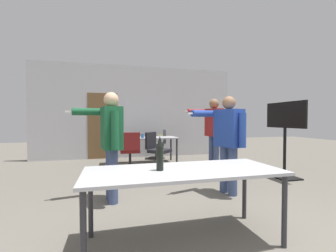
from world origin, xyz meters
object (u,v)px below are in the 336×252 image
(beer_bottle, at_px, (160,154))
(person_left_plaid, at_px, (111,137))
(drink_cup, at_px, (143,136))
(person_far_watching, at_px, (213,127))
(office_chair_far_left, at_px, (157,152))
(office_chair_near_pushed, at_px, (130,152))
(office_chair_far_right, at_px, (159,145))
(person_center_tall, at_px, (228,136))
(tv_screen, at_px, (285,131))

(beer_bottle, bearing_deg, person_left_plaid, 109.38)
(beer_bottle, xyz_separation_m, drink_cup, (0.38, 3.88, -0.11))
(person_far_watching, distance_m, office_chair_far_left, 1.51)
(person_left_plaid, bearing_deg, office_chair_near_pushed, -22.31)
(person_left_plaid, xyz_separation_m, office_chair_far_left, (1.13, 2.05, -0.55))
(person_left_plaid, relative_size, office_chair_far_right, 1.79)
(person_far_watching, xyz_separation_m, beer_bottle, (-1.91, -2.75, -0.14))
(person_center_tall, xyz_separation_m, beer_bottle, (-1.40, -1.19, -0.07))
(person_far_watching, relative_size, office_chair_far_right, 1.88)
(office_chair_far_right, bearing_deg, drink_cup, 154.31)
(person_far_watching, distance_m, beer_bottle, 3.35)
(tv_screen, height_order, office_chair_far_left, tv_screen)
(person_far_watching, bearing_deg, office_chair_far_right, 11.92)
(person_left_plaid, bearing_deg, drink_cup, -27.52)
(person_center_tall, distance_m, beer_bottle, 1.84)
(person_far_watching, bearing_deg, tv_screen, -141.26)
(office_chair_far_right, bearing_deg, person_far_watching, -145.36)
(person_center_tall, xyz_separation_m, drink_cup, (-1.03, 2.69, -0.17))
(drink_cup, bearing_deg, office_chair_far_left, -60.83)
(office_chair_near_pushed, height_order, office_chair_far_right, office_chair_near_pushed)
(person_center_tall, bearing_deg, beer_bottle, 114.17)
(person_left_plaid, distance_m, office_chair_far_right, 3.77)
(tv_screen, height_order, office_chair_near_pushed, tv_screen)
(beer_bottle, bearing_deg, office_chair_far_right, 78.05)
(tv_screen, relative_size, person_far_watching, 0.93)
(person_far_watching, height_order, office_chair_far_left, person_far_watching)
(tv_screen, xyz_separation_m, person_left_plaid, (-3.54, -0.50, -0.01))
(office_chair_near_pushed, distance_m, drink_cup, 0.77)
(office_chair_far_left, xyz_separation_m, beer_bottle, (-0.67, -3.36, 0.47))
(person_far_watching, bearing_deg, beer_bottle, 132.88)
(person_left_plaid, distance_m, office_chair_far_left, 2.40)
(person_left_plaid, height_order, beer_bottle, person_left_plaid)
(tv_screen, relative_size, person_center_tall, 0.99)
(tv_screen, xyz_separation_m, office_chair_far_right, (-2.08, 2.94, -0.56))
(office_chair_near_pushed, bearing_deg, drink_cup, 57.72)
(office_chair_far_left, bearing_deg, office_chair_near_pushed, -43.49)
(person_left_plaid, xyz_separation_m, beer_bottle, (0.46, -1.31, -0.08))
(beer_bottle, relative_size, drink_cup, 3.14)
(person_far_watching, xyz_separation_m, office_chair_far_right, (-0.90, 1.99, -0.61))
(office_chair_far_left, xyz_separation_m, office_chair_far_right, (0.34, 1.38, 0.00))
(tv_screen, bearing_deg, person_left_plaid, -82.02)
(person_far_watching, height_order, office_chair_far_right, person_far_watching)
(tv_screen, relative_size, office_chair_far_left, 1.76)
(office_chair_far_left, bearing_deg, person_center_tall, 61.19)
(tv_screen, bearing_deg, office_chair_near_pushed, -116.04)
(person_left_plaid, distance_m, office_chair_near_pushed, 2.12)
(person_far_watching, height_order, drink_cup, person_far_watching)
(tv_screen, distance_m, office_chair_far_left, 2.92)
(person_far_watching, distance_m, office_chair_far_right, 2.27)
(tv_screen, distance_m, person_left_plaid, 3.58)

